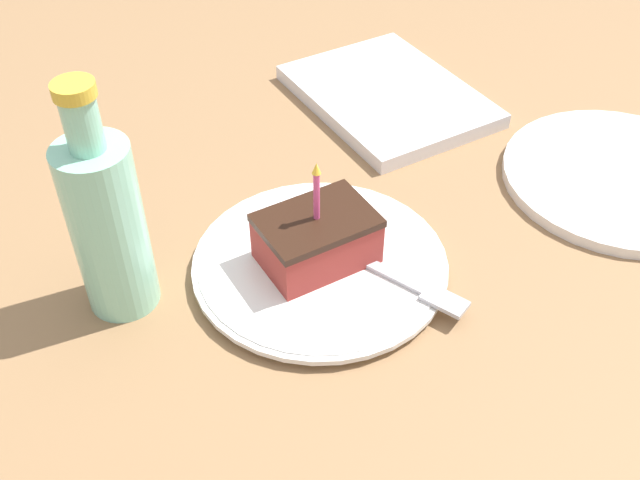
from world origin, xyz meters
name	(u,v)px	position (x,y,z in m)	size (l,w,h in m)	color
ground_plane	(309,294)	(0.00, 0.00, -0.02)	(2.40, 2.40, 0.04)	olive
plate	(320,264)	(0.01, -0.02, 0.01)	(0.27, 0.27, 0.02)	white
cake_slice	(317,238)	(0.01, -0.02, 0.04)	(0.08, 0.11, 0.12)	#99332D
fork	(394,276)	(-0.05, -0.07, 0.02)	(0.18, 0.09, 0.00)	#B2B2B7
bottle	(107,223)	(0.07, 0.17, 0.10)	(0.07, 0.07, 0.25)	#8CD1B2
side_plate	(620,177)	(-0.04, -0.40, 0.01)	(0.28, 0.28, 0.01)	white
marble_board	(388,96)	(0.25, -0.27, 0.01)	(0.27, 0.20, 0.02)	silver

